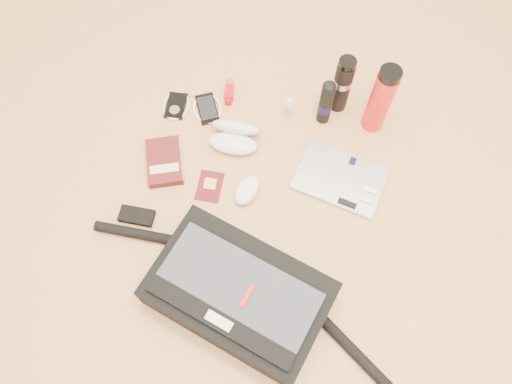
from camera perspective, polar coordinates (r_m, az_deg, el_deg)
ground at (r=1.66m, az=0.52°, el=-2.81°), size 4.00×4.00×0.00m
messenger_bag at (r=1.52m, az=-2.04°, el=-11.49°), size 1.00×0.49×0.15m
laptop at (r=1.73m, az=9.61°, el=1.50°), size 0.34×0.28×0.03m
book at (r=1.76m, az=-10.38°, el=3.43°), size 0.16×0.21×0.03m
passport at (r=1.71m, az=-5.32°, el=0.68°), size 0.09×0.12×0.01m
mouse at (r=1.68m, az=-1.06°, el=0.21°), size 0.11×0.14×0.04m
sunglasses_case at (r=1.76m, az=-2.48°, el=6.46°), size 0.18×0.15×0.10m
ipod at (r=1.89m, az=-9.13°, el=9.71°), size 0.10×0.11×0.01m
phone at (r=1.87m, az=-5.59°, el=9.47°), size 0.13×0.15×0.01m
inhaler at (r=1.90m, az=-3.07°, el=11.39°), size 0.04×0.11×0.03m
spray_bottle at (r=1.82m, az=3.76°, el=9.47°), size 0.03×0.03×0.10m
aerosol_can at (r=1.78m, az=8.00°, el=10.12°), size 0.05×0.05×0.20m
thermos_black at (r=1.80m, az=9.83°, el=12.03°), size 0.07×0.07×0.25m
thermos_red at (r=1.76m, az=14.05°, el=10.18°), size 0.10×0.10×0.30m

